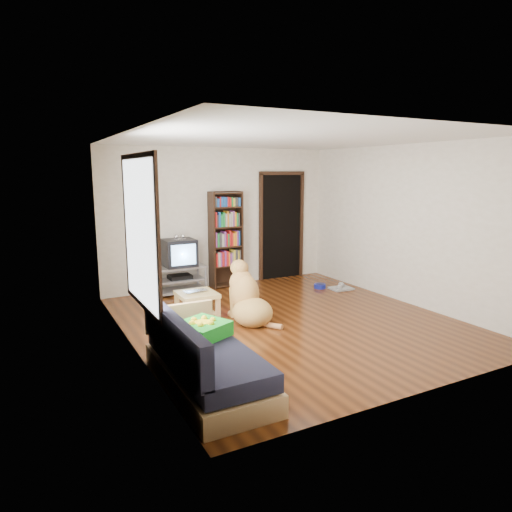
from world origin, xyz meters
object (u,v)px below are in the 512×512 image
dog_bowl (320,286)px  grey_rag (341,288)px  crt_tv (179,252)px  dog (247,299)px  green_cushion (203,329)px  bookshelf (226,234)px  sofa (203,363)px  tv_stand (180,278)px  coffee_table (197,300)px  laptop (197,292)px

dog_bowl → grey_rag: dog_bowl is taller
crt_tv → dog: 2.07m
green_cushion → grey_rag: green_cushion is taller
green_cushion → bookshelf: (1.80, 3.41, 0.50)m
dog_bowl → bookshelf: size_ratio=0.12×
grey_rag → sofa: size_ratio=0.22×
green_cushion → tv_stand: size_ratio=0.52×
grey_rag → coffee_table: 3.02m
dog → tv_stand: bearing=100.4°
dog_bowl → dog: dog is taller
laptop → sofa: size_ratio=0.20×
tv_stand → dog_bowl: bearing=-20.0°
laptop → dog_bowl: (2.68, 0.66, -0.37)m
green_cushion → bookshelf: size_ratio=0.26×
dog_bowl → grey_rag: bearing=-39.8°
bookshelf → sofa: (-1.92, -3.72, -0.74)m
crt_tv → sofa: crt_tv is taller
dog → dog_bowl: bearing=27.7°
coffee_table → sofa: bearing=-109.0°
laptop → crt_tv: (0.24, 1.57, 0.33)m
crt_tv → laptop: bearing=-98.9°
tv_stand → coffee_table: tv_stand is taller
green_cushion → dog_bowl: (3.29, 2.43, -0.46)m
coffee_table → dog: bearing=-37.0°
bookshelf → sofa: size_ratio=1.00×
tv_stand → green_cushion: bearing=-104.4°
grey_rag → coffee_table: bearing=-172.7°
grey_rag → dog: dog is taller
dog → coffee_table: bearing=143.0°
bookshelf → coffee_table: (-1.19, -1.61, -0.72)m
dog_bowl → tv_stand: (-2.44, 0.89, 0.23)m
dog → grey_rag: bearing=19.4°
green_cushion → coffee_table: green_cushion is taller
laptop → grey_rag: size_ratio=0.88×
green_cushion → grey_rag: bearing=6.6°
tv_stand → sofa: sofa is taller
green_cushion → coffee_table: (0.61, 1.80, -0.22)m
laptop → bookshelf: (1.19, 1.64, 0.59)m
tv_stand → sofa: 3.76m
bookshelf → laptop: bearing=-126.0°
sofa → dog: bearing=51.1°
coffee_table → dog_bowl: bearing=13.2°
laptop → bookshelf: bookshelf is taller
grey_rag → bookshelf: bookshelf is taller
laptop → green_cushion: bearing=-115.8°
green_cushion → crt_tv: 3.46m
green_cushion → dog: (1.21, 1.35, -0.17)m
sofa → tv_stand: bearing=75.0°
laptop → bookshelf: 2.11m
laptop → dog_bowl: laptop is taller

